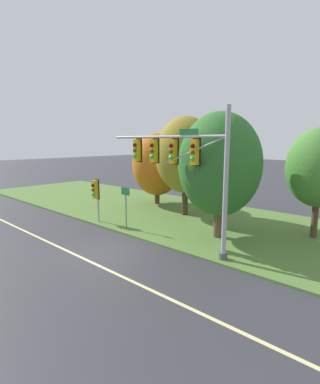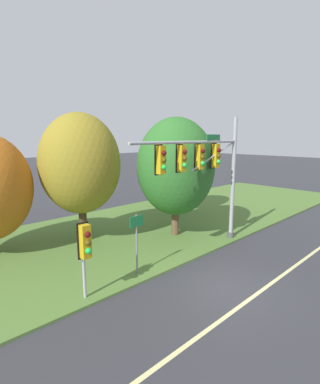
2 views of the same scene
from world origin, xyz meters
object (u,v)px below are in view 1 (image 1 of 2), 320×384
(tree_left_of_mast, at_px, (186,155))
(tree_mid_verge, at_px, (319,168))
(pedestrian_signal_near_kerb, at_px, (96,192))
(route_sign_post, at_px, (126,202))
(traffic_signal_mast, at_px, (181,161))
(tree_nearest_road, at_px, (157,165))
(tree_behind_signpost, at_px, (220,165))

(tree_left_of_mast, height_order, tree_mid_verge, tree_left_of_mast)
(pedestrian_signal_near_kerb, xyz_separation_m, route_sign_post, (2.65, 0.34, -0.36))
(traffic_signal_mast, distance_m, tree_nearest_road, 10.87)
(tree_left_of_mast, bearing_deg, tree_mid_verge, 5.59)
(traffic_signal_mast, relative_size, route_sign_post, 2.92)
(tree_nearest_road, xyz_separation_m, tree_behind_signpost, (8.83, -4.37, 0.71))
(tree_behind_signpost, bearing_deg, pedestrian_signal_near_kerb, -160.04)
(route_sign_post, relative_size, tree_mid_verge, 0.43)
(pedestrian_signal_near_kerb, relative_size, tree_nearest_road, 0.48)
(tree_behind_signpost, distance_m, tree_mid_verge, 5.46)
(tree_left_of_mast, relative_size, tree_mid_verge, 1.16)
(traffic_signal_mast, relative_size, tree_mid_verge, 1.25)
(traffic_signal_mast, xyz_separation_m, pedestrian_signal_near_kerb, (-7.10, -0.15, -2.34))
(route_sign_post, bearing_deg, pedestrian_signal_near_kerb, -172.75)
(pedestrian_signal_near_kerb, height_order, tree_nearest_road, tree_nearest_road)
(traffic_signal_mast, distance_m, route_sign_post, 5.22)
(tree_nearest_road, xyz_separation_m, tree_left_of_mast, (4.25, -1.53, 0.99))
(traffic_signal_mast, height_order, pedestrian_signal_near_kerb, traffic_signal_mast)
(pedestrian_signal_near_kerb, relative_size, route_sign_post, 1.10)
(pedestrian_signal_near_kerb, relative_size, tree_behind_signpost, 0.41)
(tree_left_of_mast, bearing_deg, tree_behind_signpost, -31.81)
(tree_left_of_mast, height_order, tree_behind_signpost, tree_left_of_mast)
(route_sign_post, relative_size, tree_left_of_mast, 0.37)
(tree_behind_signpost, bearing_deg, traffic_signal_mast, -102.39)
(pedestrian_signal_near_kerb, relative_size, tree_left_of_mast, 0.40)
(tree_nearest_road, distance_m, tree_left_of_mast, 4.62)
(pedestrian_signal_near_kerb, bearing_deg, tree_behind_signpost, 19.96)
(tree_nearest_road, height_order, tree_left_of_mast, tree_left_of_mast)
(tree_mid_verge, bearing_deg, route_sign_post, -145.89)
(traffic_signal_mast, distance_m, tree_left_of_mast, 6.79)
(route_sign_post, height_order, tree_nearest_road, tree_nearest_road)
(traffic_signal_mast, bearing_deg, tree_left_of_mast, 126.11)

